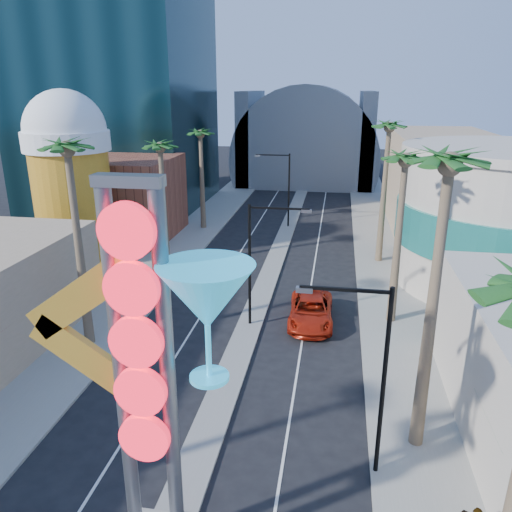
# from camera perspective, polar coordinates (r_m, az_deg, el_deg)

# --- Properties ---
(sidewalk_west) EXTENTS (5.00, 100.00, 0.15)m
(sidewalk_west) POSITION_cam_1_polar(r_m,az_deg,el_deg) (48.22, -8.74, 1.02)
(sidewalk_west) COLOR gray
(sidewalk_west) RESTS_ON ground
(sidewalk_east) EXTENTS (5.00, 100.00, 0.15)m
(sidewalk_east) POSITION_cam_1_polar(r_m,az_deg,el_deg) (46.16, 14.33, -0.17)
(sidewalk_east) COLOR gray
(sidewalk_east) RESTS_ON ground
(median) EXTENTS (1.60, 84.00, 0.15)m
(median) POSITION_cam_1_polar(r_m,az_deg,el_deg) (49.08, 2.96, 1.53)
(median) COLOR gray
(median) RESTS_ON ground
(brick_filler_west) EXTENTS (10.00, 10.00, 8.00)m
(brick_filler_west) POSITION_cam_1_polar(r_m,az_deg,el_deg) (52.25, -14.79, 6.45)
(brick_filler_west) COLOR brown
(brick_filler_west) RESTS_ON ground
(filler_east) EXTENTS (10.00, 20.00, 10.00)m
(filler_east) POSITION_cam_1_polar(r_m,az_deg,el_deg) (58.43, 20.18, 8.18)
(filler_east) COLOR tan
(filler_east) RESTS_ON ground
(beer_mug) EXTENTS (7.00, 7.00, 14.50)m
(beer_mug) POSITION_cam_1_polar(r_m,az_deg,el_deg) (45.00, -20.46, 8.98)
(beer_mug) COLOR #B07517
(beer_mug) RESTS_ON ground
(turquoise_building) EXTENTS (16.60, 16.60, 10.60)m
(turquoise_building) POSITION_cam_1_polar(r_m,az_deg,el_deg) (41.75, 27.12, 3.74)
(turquoise_building) COLOR #BFB5A2
(turquoise_building) RESTS_ON ground
(canopy) EXTENTS (22.00, 16.00, 22.00)m
(canopy) POSITION_cam_1_polar(r_m,az_deg,el_deg) (81.41, 5.81, 11.42)
(canopy) COLOR slate
(canopy) RESTS_ON ground
(neon_sign) EXTENTS (6.53, 2.60, 12.55)m
(neon_sign) POSITION_cam_1_polar(r_m,az_deg,el_deg) (14.33, -9.72, -12.12)
(neon_sign) COLOR gray
(neon_sign) RESTS_ON ground
(streetlight_0) EXTENTS (3.79, 0.25, 8.00)m
(streetlight_0) POSITION_cam_1_polar(r_m,az_deg,el_deg) (30.55, 0.27, 0.22)
(streetlight_0) COLOR black
(streetlight_0) RESTS_ON ground
(streetlight_1) EXTENTS (3.79, 0.25, 8.00)m
(streetlight_1) POSITION_cam_1_polar(r_m,az_deg,el_deg) (53.79, 3.20, 8.33)
(streetlight_1) COLOR black
(streetlight_1) RESTS_ON ground
(streetlight_2) EXTENTS (3.45, 0.25, 8.00)m
(streetlight_2) POSITION_cam_1_polar(r_m,az_deg,el_deg) (19.32, 13.11, -12.13)
(streetlight_2) COLOR black
(streetlight_2) RESTS_ON ground
(palm_1) EXTENTS (2.40, 2.40, 12.70)m
(palm_1) POSITION_cam_1_polar(r_m,az_deg,el_deg) (28.61, -20.63, 10.02)
(palm_1) COLOR brown
(palm_1) RESTS_ON ground
(palm_2) EXTENTS (2.40, 2.40, 11.20)m
(palm_2) POSITION_cam_1_polar(r_m,az_deg,el_deg) (41.42, -10.85, 11.35)
(palm_2) COLOR brown
(palm_2) RESTS_ON ground
(palm_3) EXTENTS (2.40, 2.40, 11.20)m
(palm_3) POSITION_cam_1_polar(r_m,az_deg,el_deg) (52.78, -6.36, 13.10)
(palm_3) COLOR brown
(palm_3) RESTS_ON ground
(palm_5) EXTENTS (2.40, 2.40, 13.20)m
(palm_5) POSITION_cam_1_polar(r_m,az_deg,el_deg) (19.29, 21.02, 7.59)
(palm_5) COLOR brown
(palm_5) RESTS_ON ground
(palm_6) EXTENTS (2.40, 2.40, 11.70)m
(palm_6) POSITION_cam_1_polar(r_m,az_deg,el_deg) (31.19, 16.64, 9.40)
(palm_6) COLOR brown
(palm_6) RESTS_ON ground
(palm_7) EXTENTS (2.40, 2.40, 12.70)m
(palm_7) POSITION_cam_1_polar(r_m,az_deg,el_deg) (42.94, 14.92, 13.12)
(palm_7) COLOR brown
(palm_7) RESTS_ON ground
(red_pickup) EXTENTS (2.94, 6.08, 1.67)m
(red_pickup) POSITION_cam_1_polar(r_m,az_deg,el_deg) (32.68, 6.30, -6.26)
(red_pickup) COLOR red
(red_pickup) RESTS_ON ground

